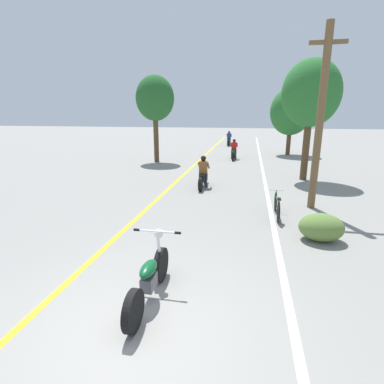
% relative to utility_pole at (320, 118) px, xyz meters
% --- Properties ---
extents(ground_plane, '(120.00, 120.00, 0.00)m').
position_rel_utility_pole_xyz_m(ground_plane, '(-3.75, -6.82, -2.97)').
color(ground_plane, gray).
extents(lane_stripe_center, '(0.14, 48.00, 0.01)m').
position_rel_utility_pole_xyz_m(lane_stripe_center, '(-5.45, 5.92, -2.97)').
color(lane_stripe_center, yellow).
rests_on(lane_stripe_center, ground).
extents(lane_stripe_edge, '(0.14, 48.00, 0.01)m').
position_rel_utility_pole_xyz_m(lane_stripe_edge, '(-1.37, 5.92, -2.97)').
color(lane_stripe_edge, white).
rests_on(lane_stripe_edge, ground).
extents(utility_pole, '(1.10, 0.24, 5.77)m').
position_rel_utility_pole_xyz_m(utility_pole, '(0.00, 0.00, 0.00)').
color(utility_pole, brown).
rests_on(utility_pole, ground).
extents(roadside_tree_right_near, '(2.61, 2.35, 5.49)m').
position_rel_utility_pole_xyz_m(roadside_tree_right_near, '(0.45, 4.57, 0.97)').
color(roadside_tree_right_near, '#513A23').
rests_on(roadside_tree_right_near, ground).
extents(roadside_tree_right_far, '(3.02, 2.72, 4.95)m').
position_rel_utility_pole_xyz_m(roadside_tree_right_far, '(0.72, 13.47, 0.22)').
color(roadside_tree_right_far, '#513A23').
rests_on(roadside_tree_right_far, ground).
extents(roadside_tree_left, '(2.43, 2.18, 5.40)m').
position_rel_utility_pole_xyz_m(roadside_tree_left, '(-8.14, 8.48, 0.98)').
color(roadside_tree_left, '#513A23').
rests_on(roadside_tree_left, ground).
extents(roadside_bush, '(1.10, 0.88, 0.70)m').
position_rel_utility_pole_xyz_m(roadside_bush, '(-0.28, -2.83, -2.62)').
color(roadside_bush, '#5B7A38').
rests_on(roadside_bush, ground).
extents(motorcycle_foreground, '(0.88, 2.07, 1.10)m').
position_rel_utility_pole_xyz_m(motorcycle_foreground, '(-3.72, -6.05, -2.56)').
color(motorcycle_foreground, black).
rests_on(motorcycle_foreground, ground).
extents(motorcycle_rider_lead, '(0.50, 1.99, 1.37)m').
position_rel_utility_pole_xyz_m(motorcycle_rider_lead, '(-4.07, 2.15, -2.45)').
color(motorcycle_rider_lead, black).
rests_on(motorcycle_rider_lead, ground).
extents(motorcycle_rider_mid, '(0.50, 2.20, 1.37)m').
position_rel_utility_pole_xyz_m(motorcycle_rider_mid, '(-3.21, 10.50, -2.45)').
color(motorcycle_rider_mid, black).
rests_on(motorcycle_rider_mid, ground).
extents(motorcycle_rider_far, '(0.50, 2.05, 1.41)m').
position_rel_utility_pole_xyz_m(motorcycle_rider_far, '(-4.17, 19.16, -2.45)').
color(motorcycle_rider_far, black).
rests_on(motorcycle_rider_far, ground).
extents(bicycle_parked, '(0.44, 1.70, 0.74)m').
position_rel_utility_pole_xyz_m(bicycle_parked, '(-1.23, -1.18, -2.63)').
color(bicycle_parked, black).
rests_on(bicycle_parked, ground).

